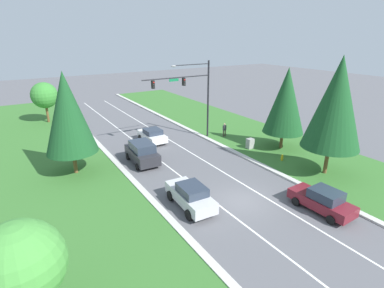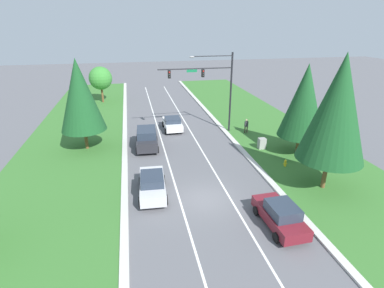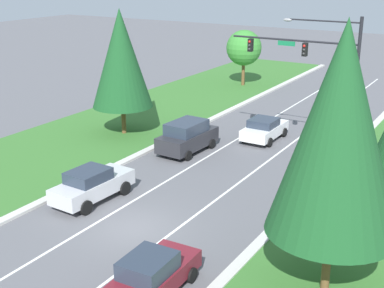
# 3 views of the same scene
# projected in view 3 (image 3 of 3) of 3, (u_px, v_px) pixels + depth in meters

# --- Properties ---
(ground_plane) EXTENTS (160.00, 160.00, 0.00)m
(ground_plane) POSITION_uv_depth(u_px,v_px,m) (133.00, 228.00, 24.73)
(ground_plane) COLOR #5B5B60
(curb_strip_right) EXTENTS (0.50, 90.00, 0.15)m
(curb_strip_right) POSITION_uv_depth(u_px,v_px,m) (243.00, 260.00, 21.94)
(curb_strip_right) COLOR beige
(curb_strip_right) RESTS_ON ground_plane
(curb_strip_left) EXTENTS (0.50, 90.00, 0.15)m
(curb_strip_left) POSITION_uv_depth(u_px,v_px,m) (45.00, 200.00, 27.47)
(curb_strip_left) COLOR beige
(curb_strip_left) RESTS_ON ground_plane
(lane_stripe_inner_left) EXTENTS (0.14, 81.00, 0.01)m
(lane_stripe_inner_left) POSITION_uv_depth(u_px,v_px,m) (103.00, 219.00, 25.61)
(lane_stripe_inner_left) COLOR white
(lane_stripe_inner_left) RESTS_ON ground_plane
(lane_stripe_inner_right) EXTENTS (0.14, 81.00, 0.01)m
(lane_stripe_inner_right) POSITION_uv_depth(u_px,v_px,m) (165.00, 238.00, 23.85)
(lane_stripe_inner_right) COLOR white
(lane_stripe_inner_right) RESTS_ON ground_plane
(traffic_signal_mast) EXTENTS (8.07, 0.41, 8.81)m
(traffic_signal_mast) POSITION_uv_depth(u_px,v_px,m) (320.00, 66.00, 31.81)
(traffic_signal_mast) COLOR black
(traffic_signal_mast) RESTS_ON ground_plane
(silver_sedan) EXTENTS (2.16, 4.70, 1.75)m
(silver_sedan) POSITION_uv_depth(u_px,v_px,m) (92.00, 185.00, 27.32)
(silver_sedan) COLOR silver
(silver_sedan) RESTS_ON ground_plane
(white_sedan) EXTENTS (2.10, 4.20, 1.55)m
(white_sedan) POSITION_uv_depth(u_px,v_px,m) (264.00, 129.00, 36.89)
(white_sedan) COLOR white
(white_sedan) RESTS_ON ground_plane
(burgundy_sedan) EXTENTS (2.09, 4.42, 1.65)m
(burgundy_sedan) POSITION_uv_depth(u_px,v_px,m) (151.00, 275.00, 19.51)
(burgundy_sedan) COLOR maroon
(burgundy_sedan) RESTS_ON ground_plane
(charcoal_suv) EXTENTS (2.35, 4.60, 2.04)m
(charcoal_suv) POSITION_uv_depth(u_px,v_px,m) (187.00, 136.00, 34.48)
(charcoal_suv) COLOR #28282D
(charcoal_suv) RESTS_ON ground_plane
(utility_cabinet) EXTENTS (0.70, 0.60, 1.14)m
(utility_cabinet) POSITION_uv_depth(u_px,v_px,m) (347.00, 194.00, 27.04)
(utility_cabinet) COLOR #9E9E99
(utility_cabinet) RESTS_ON ground_plane
(pedestrian) EXTENTS (0.40, 0.23, 1.69)m
(pedestrian) POSITION_uv_depth(u_px,v_px,m) (372.00, 160.00, 30.57)
(pedestrian) COLOR #42382D
(pedestrian) RESTS_ON ground_plane
(fire_hydrant) EXTENTS (0.34, 0.20, 0.70)m
(fire_hydrant) POSITION_uv_depth(u_px,v_px,m) (329.00, 233.00, 23.59)
(fire_hydrant) COLOR gold
(fire_hydrant) RESTS_ON ground_plane
(conifer_near_right_tree) EXTENTS (4.72, 4.72, 10.04)m
(conifer_near_right_tree) POSITION_uv_depth(u_px,v_px,m) (339.00, 131.00, 18.02)
(conifer_near_right_tree) COLOR brown
(conifer_near_right_tree) RESTS_ON ground_plane
(oak_near_left_tree) EXTENTS (3.46, 3.46, 5.53)m
(oak_near_left_tree) POSITION_uv_depth(u_px,v_px,m) (244.00, 48.00, 52.29)
(oak_near_left_tree) COLOR brown
(oak_near_left_tree) RESTS_ON ground_plane
(conifer_mid_left_tree) EXTENTS (4.23, 4.23, 8.83)m
(conifer_mid_left_tree) POSITION_uv_depth(u_px,v_px,m) (121.00, 58.00, 36.67)
(conifer_mid_left_tree) COLOR brown
(conifer_mid_left_tree) RESTS_ON ground_plane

